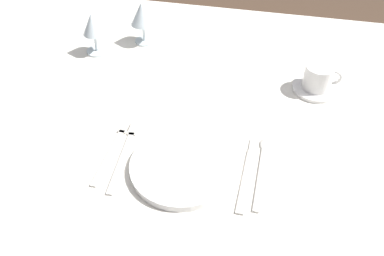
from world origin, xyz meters
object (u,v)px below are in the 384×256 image
object	(u,v)px
dinner_plate	(182,167)
spoon_soup	(262,164)
fork_inner	(113,149)
coffee_cup_left	(319,77)
dinner_knife	(247,176)
wine_glass_left	(93,27)
wine_glass_centre	(142,15)
fork_outer	(124,154)

from	to	relation	value
dinner_plate	spoon_soup	size ratio (longest dim) A/B	1.07
fork_inner	coffee_cup_left	distance (m)	0.60
dinner_knife	wine_glass_left	xyz separation A→B (m)	(-0.52, 0.41, 0.09)
wine_glass_centre	dinner_knife	bearing A→B (deg)	-52.12
dinner_plate	fork_outer	world-z (taller)	dinner_plate
fork_outer	fork_inner	bearing A→B (deg)	165.05
spoon_soup	coffee_cup_left	bearing A→B (deg)	68.17
spoon_soup	coffee_cup_left	world-z (taller)	coffee_cup_left
fork_inner	spoon_soup	size ratio (longest dim) A/B	0.97
fork_inner	coffee_cup_left	bearing A→B (deg)	34.87
wine_glass_left	wine_glass_centre	bearing A→B (deg)	33.80
dinner_plate	dinner_knife	distance (m)	0.15
dinner_knife	spoon_soup	world-z (taller)	spoon_soup
fork_outer	spoon_soup	size ratio (longest dim) A/B	1.02
fork_outer	fork_inner	world-z (taller)	same
fork_outer	wine_glass_left	world-z (taller)	wine_glass_left
wine_glass_centre	coffee_cup_left	bearing A→B (deg)	-14.71
fork_outer	wine_glass_left	size ratio (longest dim) A/B	1.72
fork_inner	wine_glass_left	xyz separation A→B (m)	(-0.19, 0.40, 0.09)
wine_glass_centre	spoon_soup	bearing A→B (deg)	-47.31
dinner_knife	spoon_soup	size ratio (longest dim) A/B	1.01
spoon_soup	wine_glass_centre	distance (m)	0.63
fork_inner	wine_glass_centre	size ratio (longest dim) A/B	1.56
dinner_knife	spoon_soup	bearing A→B (deg)	53.00
spoon_soup	wine_glass_centre	bearing A→B (deg)	132.69
spoon_soup	coffee_cup_left	xyz separation A→B (m)	(0.13, 0.31, 0.04)
fork_outer	dinner_knife	distance (m)	0.30
dinner_plate	wine_glass_centre	bearing A→B (deg)	115.12
spoon_soup	dinner_knife	bearing A→B (deg)	-127.00
dinner_knife	wine_glass_centre	size ratio (longest dim) A/B	1.63
dinner_plate	dinner_knife	bearing A→B (deg)	3.45
spoon_soup	dinner_plate	bearing A→B (deg)	-164.06
fork_outer	spoon_soup	bearing A→B (deg)	5.92
coffee_cup_left	wine_glass_left	distance (m)	0.68
dinner_plate	fork_inner	bearing A→B (deg)	171.44
fork_outer	dinner_knife	size ratio (longest dim) A/B	1.01
dinner_plate	spoon_soup	world-z (taller)	dinner_plate
dinner_knife	wine_glass_centre	world-z (taller)	wine_glass_centre
dinner_plate	coffee_cup_left	world-z (taller)	coffee_cup_left
wine_glass_left	fork_outer	bearing A→B (deg)	-61.05
fork_outer	fork_inner	distance (m)	0.03
fork_inner	spoon_soup	bearing A→B (deg)	4.04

